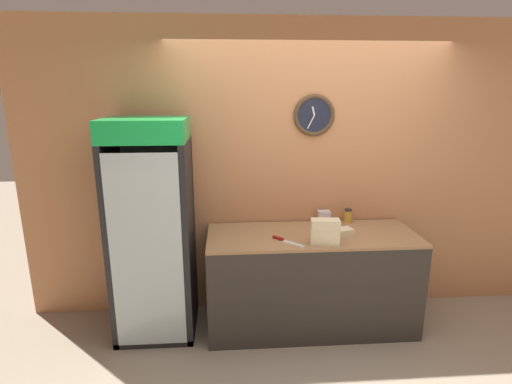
% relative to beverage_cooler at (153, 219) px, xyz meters
% --- Properties ---
extents(wall_back, '(5.20, 0.09, 2.70)m').
position_rel_beverage_cooler_xyz_m(wall_back, '(1.37, 0.31, 0.34)').
color(wall_back, tan).
rests_on(wall_back, ground_plane).
extents(prep_counter, '(1.82, 0.68, 0.88)m').
position_rel_beverage_cooler_xyz_m(prep_counter, '(1.37, -0.08, -0.58)').
color(prep_counter, '#332D28').
rests_on(prep_counter, ground_plane).
extents(beverage_cooler, '(0.66, 0.62, 1.88)m').
position_rel_beverage_cooler_xyz_m(beverage_cooler, '(0.00, 0.00, 0.00)').
color(beverage_cooler, black).
rests_on(beverage_cooler, ground_plane).
extents(sandwich_stack_bottom, '(0.24, 0.14, 0.07)m').
position_rel_beverage_cooler_xyz_m(sandwich_stack_bottom, '(1.42, -0.31, -0.11)').
color(sandwich_stack_bottom, beige).
rests_on(sandwich_stack_bottom, prep_counter).
extents(sandwich_stack_middle, '(0.24, 0.14, 0.07)m').
position_rel_beverage_cooler_xyz_m(sandwich_stack_middle, '(1.42, -0.31, -0.03)').
color(sandwich_stack_middle, beige).
rests_on(sandwich_stack_middle, sandwich_stack_bottom).
extents(sandwich_stack_top, '(0.24, 0.13, 0.07)m').
position_rel_beverage_cooler_xyz_m(sandwich_stack_top, '(1.42, -0.31, 0.04)').
color(sandwich_stack_top, beige).
rests_on(sandwich_stack_top, sandwich_stack_middle).
extents(sandwich_flat_left, '(0.22, 0.16, 0.06)m').
position_rel_beverage_cooler_xyz_m(sandwich_flat_left, '(1.60, -0.14, -0.11)').
color(sandwich_flat_left, beige).
rests_on(sandwich_flat_left, prep_counter).
extents(chefs_knife, '(0.25, 0.24, 0.02)m').
position_rel_beverage_cooler_xyz_m(chefs_knife, '(1.10, -0.22, -0.13)').
color(chefs_knife, silver).
rests_on(chefs_knife, prep_counter).
extents(condiment_jar, '(0.07, 0.07, 0.13)m').
position_rel_beverage_cooler_xyz_m(condiment_jar, '(1.76, 0.20, -0.08)').
color(condiment_jar, gold).
rests_on(condiment_jar, prep_counter).
extents(napkin_dispenser, '(0.11, 0.09, 0.12)m').
position_rel_beverage_cooler_xyz_m(napkin_dispenser, '(1.53, 0.19, -0.08)').
color(napkin_dispenser, silver).
rests_on(napkin_dispenser, prep_counter).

